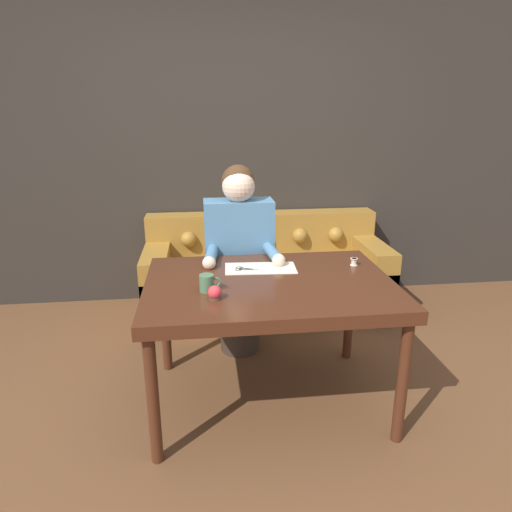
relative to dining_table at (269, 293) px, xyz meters
The scene contains 10 objects.
ground_plane 0.71m from the dining_table, 121.34° to the right, with size 16.00×16.00×0.00m, color brown.
wall_back 1.80m from the dining_table, 92.84° to the left, with size 8.00×0.06×2.60m.
dining_table is the anchor object (origin of this frame).
couch 1.35m from the dining_table, 82.88° to the left, with size 1.99×0.81×0.80m.
person 0.63m from the dining_table, 100.48° to the left, with size 0.50×0.57×1.33m.
pattern_paper_main 0.22m from the dining_table, 96.28° to the left, with size 0.43×0.23×0.00m.
scissors 0.23m from the dining_table, 116.23° to the left, with size 0.24×0.12×0.01m.
mug 0.38m from the dining_table, 163.01° to the right, with size 0.11×0.08×0.09m.
thread_spool 0.59m from the dining_table, 19.97° to the left, with size 0.04×0.04×0.05m.
pin_cushion 0.39m from the dining_table, 145.20° to the right, with size 0.07×0.07×0.07m.
Camera 1 is at (-0.27, -2.18, 1.68)m, focal length 32.00 mm.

